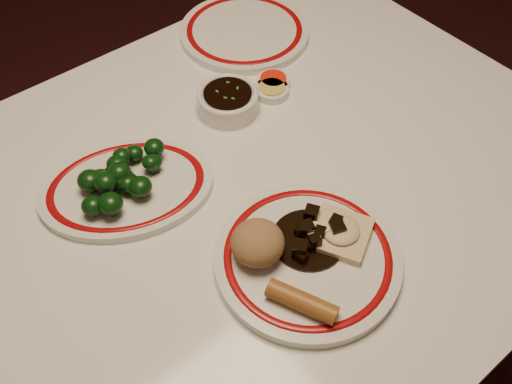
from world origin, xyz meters
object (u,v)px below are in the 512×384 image
at_px(main_plate, 307,258).
at_px(soy_bowl, 228,102).
at_px(fried_wonton, 340,232).
at_px(rice_mound, 258,243).
at_px(broccoli_plate, 127,187).
at_px(dining_table, 243,220).
at_px(spring_roll, 302,301).
at_px(broccoli_pile, 120,177).
at_px(stirfry_heap, 311,235).

height_order(main_plate, soy_bowl, soy_bowl).
height_order(fried_wonton, soy_bowl, same).
bearing_deg(rice_mound, fried_wonton, -25.09).
xyz_separation_m(main_plate, broccoli_plate, (-0.14, 0.29, -0.00)).
bearing_deg(rice_mound, dining_table, 61.22).
bearing_deg(broccoli_plate, main_plate, -64.56).
bearing_deg(spring_roll, rice_mound, 61.61).
xyz_separation_m(main_plate, broccoli_pile, (-0.14, 0.29, 0.03)).
relative_size(spring_roll, stirfry_heap, 0.90).
relative_size(rice_mound, fried_wonton, 0.69).
relative_size(rice_mound, broccoli_plate, 0.23).
bearing_deg(rice_mound, stirfry_heap, -21.47).
bearing_deg(fried_wonton, soy_bowl, 81.67).
bearing_deg(dining_table, broccoli_pile, 145.01).
bearing_deg(soy_bowl, rice_mound, -119.87).
bearing_deg(spring_roll, broccoli_pile, 79.00).
distance_m(dining_table, soy_bowl, 0.22).
bearing_deg(soy_bowl, fried_wonton, -98.33).
xyz_separation_m(spring_roll, broccoli_pile, (-0.08, 0.34, 0.01)).
distance_m(dining_table, stirfry_heap, 0.20).
bearing_deg(rice_mound, main_plate, -41.28).
xyz_separation_m(rice_mound, spring_roll, (-0.01, -0.10, -0.01)).
bearing_deg(stirfry_heap, main_plate, -141.63).
bearing_deg(main_plate, spring_roll, -138.56).
distance_m(fried_wonton, broccoli_plate, 0.35).
bearing_deg(dining_table, soy_bowl, 59.28).
height_order(spring_roll, broccoli_plate, spring_roll).
bearing_deg(broccoli_plate, broccoli_pile, -175.68).
bearing_deg(main_plate, broccoli_pile, 116.54).
distance_m(dining_table, spring_roll, 0.27).
distance_m(main_plate, broccoli_plate, 0.32).
distance_m(dining_table, main_plate, 0.20).
bearing_deg(spring_roll, main_plate, 17.30).
height_order(main_plate, broccoli_plate, main_plate).
bearing_deg(spring_roll, dining_table, 47.33).
xyz_separation_m(dining_table, soy_bowl, (0.10, 0.16, 0.11)).
bearing_deg(rice_mound, soy_bowl, 60.13).
height_order(dining_table, main_plate, main_plate).
height_order(dining_table, fried_wonton, fried_wonton).
bearing_deg(stirfry_heap, soy_bowl, 74.66).
relative_size(broccoli_plate, broccoli_pile, 2.00).
xyz_separation_m(stirfry_heap, broccoli_pile, (-0.17, 0.27, 0.01)).
bearing_deg(main_plate, soy_bowl, 71.90).
xyz_separation_m(fried_wonton, broccoli_pile, (-0.20, 0.29, 0.01)).
bearing_deg(broccoli_pile, rice_mound, -69.77).
distance_m(rice_mound, fried_wonton, 0.13).
height_order(rice_mound, soy_bowl, rice_mound).
distance_m(rice_mound, soy_bowl, 0.33).
xyz_separation_m(spring_roll, soy_bowl, (0.17, 0.39, -0.01)).
bearing_deg(broccoli_pile, stirfry_heap, -58.31).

